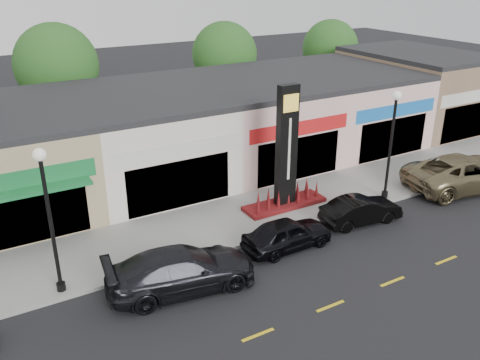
# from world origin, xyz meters

# --- Properties ---
(ground) EXTENTS (120.00, 120.00, 0.00)m
(ground) POSITION_xyz_m (0.00, 0.00, 0.00)
(ground) COLOR black
(ground) RESTS_ON ground
(sidewalk) EXTENTS (52.00, 4.30, 0.15)m
(sidewalk) POSITION_xyz_m (0.00, 4.35, 0.07)
(sidewalk) COLOR gray
(sidewalk) RESTS_ON ground
(curb) EXTENTS (52.00, 0.20, 0.15)m
(curb) POSITION_xyz_m (0.00, 2.10, 0.07)
(curb) COLOR gray
(curb) RESTS_ON ground
(shop_beige) EXTENTS (7.00, 10.85, 4.80)m
(shop_beige) POSITION_xyz_m (-8.50, 11.46, 2.40)
(shop_beige) COLOR tan
(shop_beige) RESTS_ON ground
(shop_cream) EXTENTS (7.00, 10.01, 4.80)m
(shop_cream) POSITION_xyz_m (-1.50, 11.47, 2.40)
(shop_cream) COLOR silver
(shop_cream) RESTS_ON ground
(shop_pink_w) EXTENTS (7.00, 10.01, 4.80)m
(shop_pink_w) POSITION_xyz_m (5.50, 11.47, 2.40)
(shop_pink_w) COLOR beige
(shop_pink_w) RESTS_ON ground
(shop_pink_e) EXTENTS (7.00, 10.01, 4.80)m
(shop_pink_e) POSITION_xyz_m (12.50, 11.47, 2.40)
(shop_pink_e) COLOR beige
(shop_pink_e) RESTS_ON ground
(shop_tan) EXTENTS (7.00, 10.01, 5.30)m
(shop_tan) POSITION_xyz_m (19.50, 11.48, 2.65)
(shop_tan) COLOR #82694B
(shop_tan) RESTS_ON ground
(tree_rear_west) EXTENTS (5.20, 5.20, 7.83)m
(tree_rear_west) POSITION_xyz_m (-4.00, 19.50, 5.22)
(tree_rear_west) COLOR #382619
(tree_rear_west) RESTS_ON ground
(tree_rear_mid) EXTENTS (4.80, 4.80, 7.29)m
(tree_rear_mid) POSITION_xyz_m (8.00, 19.50, 4.88)
(tree_rear_mid) COLOR #382619
(tree_rear_mid) RESTS_ON ground
(tree_rear_east) EXTENTS (4.60, 4.60, 6.94)m
(tree_rear_east) POSITION_xyz_m (18.00, 19.50, 4.63)
(tree_rear_east) COLOR #382619
(tree_rear_east) RESTS_ON ground
(lamp_west_near) EXTENTS (0.44, 0.44, 5.47)m
(lamp_west_near) POSITION_xyz_m (-8.00, 2.50, 3.48)
(lamp_west_near) COLOR black
(lamp_west_near) RESTS_ON sidewalk
(lamp_east_near) EXTENTS (0.44, 0.44, 5.47)m
(lamp_east_near) POSITION_xyz_m (8.00, 2.50, 3.48)
(lamp_east_near) COLOR black
(lamp_east_near) RESTS_ON sidewalk
(pylon_sign) EXTENTS (4.20, 1.30, 6.00)m
(pylon_sign) POSITION_xyz_m (3.00, 4.20, 2.27)
(pylon_sign) COLOR maroon
(pylon_sign) RESTS_ON sidewalk
(car_dark_sedan) EXTENTS (2.93, 5.75, 1.60)m
(car_dark_sedan) POSITION_xyz_m (-4.07, 0.59, 0.80)
(car_dark_sedan) COLOR black
(car_dark_sedan) RESTS_ON ground
(car_black_sedan) EXTENTS (1.60, 3.95, 1.34)m
(car_black_sedan) POSITION_xyz_m (0.96, 1.06, 0.67)
(car_black_sedan) COLOR black
(car_black_sedan) RESTS_ON ground
(car_black_conv) EXTENTS (1.75, 3.97, 1.27)m
(car_black_conv) POSITION_xyz_m (5.22, 1.24, 0.63)
(car_black_conv) COLOR black
(car_black_conv) RESTS_ON ground
(car_gold_suv) EXTENTS (4.10, 6.97, 1.82)m
(car_gold_suv) POSITION_xyz_m (12.63, 1.47, 0.91)
(car_gold_suv) COLOR #7E7150
(car_gold_suv) RESTS_ON ground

